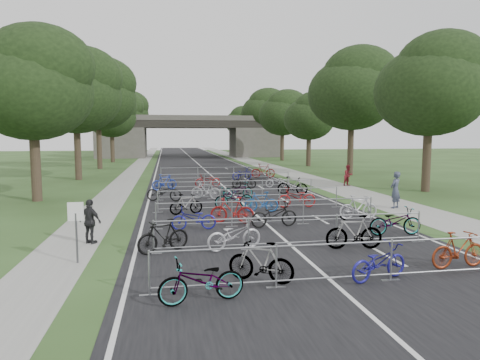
% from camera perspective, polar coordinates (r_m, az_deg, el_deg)
% --- Properties ---
extents(ground, '(200.00, 200.00, 0.00)m').
position_cam_1_polar(ground, '(11.43, 12.50, -13.41)').
color(ground, '#2C441D').
rests_on(ground, ground).
extents(road, '(11.00, 140.00, 0.01)m').
position_cam_1_polar(road, '(60.21, -5.87, 2.38)').
color(road, black).
rests_on(road, ground).
extents(sidewalk_right, '(3.00, 140.00, 0.01)m').
position_cam_1_polar(sidewalk_right, '(61.29, 1.61, 2.48)').
color(sidewalk_right, gray).
rests_on(sidewalk_right, ground).
extents(sidewalk_left, '(2.00, 140.00, 0.01)m').
position_cam_1_polar(sidewalk_left, '(60.16, -13.02, 2.26)').
color(sidewalk_left, gray).
rests_on(sidewalk_left, ground).
extents(lane_markings, '(0.12, 140.00, 0.00)m').
position_cam_1_polar(lane_markings, '(60.21, -5.87, 2.38)').
color(lane_markings, silver).
rests_on(lane_markings, ground).
extents(overpass_bridge, '(31.00, 8.00, 7.05)m').
position_cam_1_polar(overpass_bridge, '(75.07, -6.71, 5.78)').
color(overpass_bridge, '#494841').
rests_on(overpass_bridge, ground).
extents(park_sign, '(0.45, 0.06, 1.83)m').
position_cam_1_polar(park_sign, '(13.45, -21.03, -5.13)').
color(park_sign, '#4C4C51').
rests_on(park_sign, ground).
extents(tree_left_0, '(6.72, 6.72, 10.25)m').
position_cam_1_polar(tree_left_0, '(27.00, -25.84, 11.19)').
color(tree_left_0, '#33261C').
rests_on(tree_left_0, ground).
extents(tree_right_0, '(7.17, 7.17, 10.93)m').
position_cam_1_polar(tree_right_0, '(31.27, 24.24, 11.27)').
color(tree_right_0, '#33261C').
rests_on(tree_right_0, ground).
extents(tree_left_1, '(7.56, 7.56, 11.53)m').
position_cam_1_polar(tree_left_1, '(38.72, -20.96, 10.84)').
color(tree_left_1, '#33261C').
rests_on(tree_left_1, ground).
extents(tree_right_1, '(8.18, 8.18, 12.47)m').
position_cam_1_polar(tree_right_1, '(41.83, 14.89, 11.47)').
color(tree_right_1, '#33261C').
rests_on(tree_right_1, ground).
extents(tree_left_2, '(8.40, 8.40, 12.81)m').
position_cam_1_polar(tree_left_2, '(50.58, -18.36, 10.63)').
color(tree_left_2, '#33261C').
rests_on(tree_left_2, ground).
extents(tree_right_2, '(6.16, 6.16, 9.39)m').
position_cam_1_polar(tree_right_2, '(52.83, 9.34, 8.28)').
color(tree_right_2, '#33261C').
rests_on(tree_right_2, ground).
extents(tree_left_3, '(6.72, 6.72, 10.25)m').
position_cam_1_polar(tree_left_3, '(62.35, -16.68, 8.25)').
color(tree_left_3, '#33261C').
rests_on(tree_left_3, ground).
extents(tree_right_3, '(7.17, 7.17, 10.93)m').
position_cam_1_polar(tree_right_3, '(64.32, 5.80, 8.78)').
color(tree_right_3, '#33261C').
rests_on(tree_right_3, ground).
extents(tree_left_4, '(7.56, 7.56, 11.53)m').
position_cam_1_polar(tree_left_4, '(74.31, -15.60, 8.51)').
color(tree_left_4, '#33261C').
rests_on(tree_left_4, ground).
extents(tree_right_4, '(8.18, 8.18, 12.47)m').
position_cam_1_polar(tree_right_4, '(75.98, 3.34, 9.11)').
color(tree_right_4, '#33261C').
rests_on(tree_right_4, ground).
extents(tree_left_5, '(8.40, 8.40, 12.81)m').
position_cam_1_polar(tree_left_5, '(86.29, -14.82, 8.69)').
color(tree_left_5, '#33261C').
rests_on(tree_left_5, ground).
extents(tree_right_5, '(6.16, 6.16, 9.39)m').
position_cam_1_polar(tree_right_5, '(87.62, 1.53, 7.42)').
color(tree_right_5, '#33261C').
rests_on(tree_right_5, ground).
extents(tree_left_6, '(6.72, 6.72, 10.25)m').
position_cam_1_polar(tree_left_6, '(98.18, -14.20, 7.41)').
color(tree_left_6, '#33261C').
rests_on(tree_left_6, ground).
extents(tree_right_6, '(7.17, 7.17, 10.93)m').
position_cam_1_polar(tree_right_6, '(99.44, 0.15, 7.82)').
color(tree_right_6, '#33261C').
rests_on(tree_right_6, ground).
extents(barrier_row_0, '(9.70, 0.08, 1.10)m').
position_cam_1_polar(barrier_row_0, '(11.26, 12.57, -10.79)').
color(barrier_row_0, '#929499').
rests_on(barrier_row_0, ground).
extents(barrier_row_1, '(9.70, 0.08, 1.10)m').
position_cam_1_polar(barrier_row_1, '(14.54, 7.12, -6.86)').
color(barrier_row_1, '#929499').
rests_on(barrier_row_1, ground).
extents(barrier_row_2, '(9.70, 0.08, 1.10)m').
position_cam_1_polar(barrier_row_2, '(17.94, 3.76, -4.37)').
color(barrier_row_2, '#929499').
rests_on(barrier_row_2, ground).
extents(barrier_row_3, '(9.70, 0.08, 1.10)m').
position_cam_1_polar(barrier_row_3, '(21.60, 1.39, -2.59)').
color(barrier_row_3, '#929499').
rests_on(barrier_row_3, ground).
extents(barrier_row_4, '(9.70, 0.08, 1.10)m').
position_cam_1_polar(barrier_row_4, '(25.50, -0.36, -1.27)').
color(barrier_row_4, '#929499').
rests_on(barrier_row_4, ground).
extents(barrier_row_5, '(9.70, 0.08, 1.10)m').
position_cam_1_polar(barrier_row_5, '(30.41, -1.92, -0.09)').
color(barrier_row_5, '#929499').
rests_on(barrier_row_5, ground).
extents(barrier_row_6, '(9.70, 0.08, 1.10)m').
position_cam_1_polar(barrier_row_6, '(36.33, -3.23, 0.90)').
color(barrier_row_6, '#929499').
rests_on(barrier_row_6, ground).
extents(bike_0, '(2.07, 1.02, 1.04)m').
position_cam_1_polar(bike_0, '(9.87, -5.10, -13.26)').
color(bike_0, '#929499').
rests_on(bike_0, ground).
extents(bike_1, '(1.77, 1.35, 1.06)m').
position_cam_1_polar(bike_1, '(11.15, 2.79, -10.89)').
color(bike_1, '#929499').
rests_on(bike_1, ground).
extents(bike_2, '(1.94, 1.16, 0.96)m').
position_cam_1_polar(bike_2, '(11.86, 18.02, -10.40)').
color(bike_2, navy).
rests_on(bike_2, ground).
extents(bike_3, '(1.81, 0.65, 1.06)m').
position_cam_1_polar(bike_3, '(13.73, 27.14, -8.31)').
color(bike_3, maroon).
rests_on(bike_3, ground).
extents(bike_4, '(1.83, 1.25, 1.08)m').
position_cam_1_polar(bike_4, '(14.06, -10.20, -7.39)').
color(bike_4, black).
rests_on(bike_4, ground).
extents(bike_5, '(2.03, 1.18, 1.01)m').
position_cam_1_polar(bike_5, '(14.16, -0.78, -7.33)').
color(bike_5, '#AFAEB6').
rests_on(bike_5, ground).
extents(bike_6, '(1.94, 0.76, 1.14)m').
position_cam_1_polar(bike_6, '(14.71, 14.96, -6.78)').
color(bike_6, '#929499').
rests_on(bike_6, ground).
extents(bike_7, '(2.05, 0.81, 1.06)m').
position_cam_1_polar(bike_7, '(17.19, 19.98, -5.24)').
color(bike_7, '#929499').
rests_on(bike_7, ground).
extents(bike_8, '(1.77, 0.63, 0.93)m').
position_cam_1_polar(bike_8, '(17.15, -6.17, -5.15)').
color(bike_8, navy).
rests_on(bike_8, ground).
extents(bike_9, '(1.98, 1.09, 1.14)m').
position_cam_1_polar(bike_9, '(18.27, -1.05, -4.09)').
color(bike_9, maroon).
rests_on(bike_9, ground).
extents(bike_10, '(2.08, 0.96, 1.05)m').
position_cam_1_polar(bike_10, '(17.61, 4.56, -4.64)').
color(bike_10, black).
rests_on(bike_10, ground).
extents(bike_11, '(1.83, 0.56, 1.09)m').
position_cam_1_polar(bike_11, '(19.91, 15.50, -3.54)').
color(bike_11, '#ACABB3').
rests_on(bike_11, ground).
extents(bike_12, '(1.69, 0.87, 0.98)m').
position_cam_1_polar(bike_12, '(20.52, -7.19, -3.25)').
color(bike_12, '#929499').
rests_on(bike_12, ground).
extents(bike_13, '(2.15, 1.04, 1.08)m').
position_cam_1_polar(bike_13, '(22.02, -0.80, -2.43)').
color(bike_13, '#929499').
rests_on(bike_13, ground).
extents(bike_14, '(1.73, 0.75, 1.00)m').
position_cam_1_polar(bike_14, '(21.03, 2.86, -2.95)').
color(bike_14, '#1A4B94').
rests_on(bike_14, ground).
extents(bike_15, '(2.08, 0.79, 1.08)m').
position_cam_1_polar(bike_15, '(22.44, 7.62, -2.33)').
color(bike_15, maroon).
rests_on(bike_15, ground).
extents(bike_16, '(2.16, 1.26, 1.07)m').
position_cam_1_polar(bike_16, '(24.79, -10.07, -1.59)').
color(bike_16, black).
rests_on(bike_16, ground).
extents(bike_17, '(1.87, 1.24, 1.09)m').
position_cam_1_polar(bike_17, '(25.21, -4.57, -1.37)').
color(bike_17, '#A5A6AD').
rests_on(bike_17, ground).
extents(bike_18, '(1.93, 0.87, 0.98)m').
position_cam_1_polar(bike_18, '(25.54, -0.31, -1.38)').
color(bike_18, '#929499').
rests_on(bike_18, ground).
extents(bike_19, '(1.97, 1.26, 1.15)m').
position_cam_1_polar(bike_19, '(27.27, 7.02, -0.77)').
color(bike_19, '#929499').
rests_on(bike_19, ground).
extents(bike_20, '(1.88, 1.18, 1.10)m').
position_cam_1_polar(bike_20, '(29.81, -10.05, -0.30)').
color(bike_20, '#1C329B').
rests_on(bike_20, ground).
extents(bike_21, '(2.02, 1.08, 1.01)m').
position_cam_1_polar(bike_21, '(31.04, -4.31, -0.06)').
color(bike_21, maroon).
rests_on(bike_21, ground).
extents(bike_22, '(1.77, 0.90, 1.03)m').
position_cam_1_polar(bike_22, '(30.23, 0.56, -0.19)').
color(bike_22, black).
rests_on(bike_22, ground).
extents(bike_23, '(1.73, 0.66, 0.90)m').
position_cam_1_polar(bike_23, '(31.01, 5.00, -0.17)').
color(bike_23, '#B1B3B9').
rests_on(bike_23, ground).
extents(bike_26, '(2.10, 1.57, 1.06)m').
position_cam_1_polar(bike_26, '(36.00, 0.26, 0.83)').
color(bike_26, navy).
rests_on(bike_26, ground).
extents(bike_27, '(2.15, 0.93, 1.25)m').
position_cam_1_polar(bike_27, '(37.85, 3.11, 1.22)').
color(bike_27, maroon).
rests_on(bike_27, ground).
extents(pedestrian_a, '(0.83, 0.76, 1.90)m').
position_cam_1_polar(pedestrian_a, '(23.45, 20.01, -1.27)').
color(pedestrian_a, '#353C50').
rests_on(pedestrian_a, ground).
extents(pedestrian_b, '(0.92, 0.83, 1.57)m').
position_cam_1_polar(pedestrian_b, '(32.81, 14.23, 0.59)').
color(pedestrian_b, maroon).
rests_on(pedestrian_b, ground).
extents(pedestrian_c, '(0.97, 0.82, 1.56)m').
position_cam_1_polar(pedestrian_c, '(15.77, -19.35, -5.27)').
color(pedestrian_c, black).
rests_on(pedestrian_c, ground).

